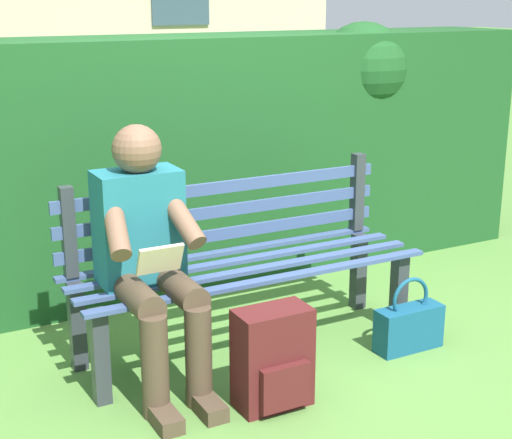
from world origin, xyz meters
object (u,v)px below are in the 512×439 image
object	(u,v)px
person_seated	(149,252)
backpack	(273,359)
park_bench	(239,259)
handbag	(409,326)

from	to	relation	value
person_seated	backpack	size ratio (longest dim) A/B	2.65
park_bench	person_seated	size ratio (longest dim) A/B	1.50
handbag	park_bench	bearing A→B (deg)	-33.04
park_bench	handbag	distance (m)	0.92
park_bench	backpack	bearing A→B (deg)	76.05
park_bench	handbag	xyz separation A→B (m)	(-0.72, 0.47, -0.33)
park_bench	backpack	distance (m)	0.69
backpack	handbag	distance (m)	0.90
park_bench	person_seated	xyz separation A→B (m)	(0.54, 0.18, 0.18)
park_bench	handbag	size ratio (longest dim) A/B	4.63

